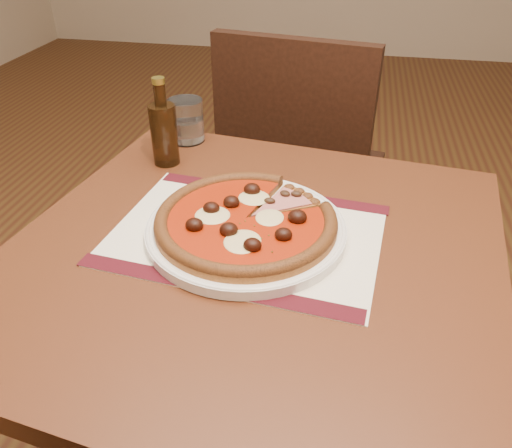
% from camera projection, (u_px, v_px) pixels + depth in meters
% --- Properties ---
extents(table, '(0.90, 0.90, 0.75)m').
position_uv_depth(table, '(254.00, 291.00, 0.89)').
color(table, '#602E16').
rests_on(table, ground).
extents(chair_far, '(0.51, 0.51, 0.94)m').
position_uv_depth(chair_far, '(300.00, 164.00, 1.55)').
color(chair_far, black).
rests_on(chair_far, ground).
extents(placemat, '(0.48, 0.37, 0.00)m').
position_uv_depth(placemat, '(246.00, 234.00, 0.86)').
color(placemat, white).
rests_on(placemat, table).
extents(plate, '(0.34, 0.34, 0.02)m').
position_uv_depth(plate, '(246.00, 229.00, 0.85)').
color(plate, white).
rests_on(plate, placemat).
extents(pizza, '(0.31, 0.31, 0.04)m').
position_uv_depth(pizza, '(246.00, 219.00, 0.84)').
color(pizza, '#AF682A').
rests_on(pizza, plate).
extents(ham_slice, '(0.11, 0.13, 0.02)m').
position_uv_depth(ham_slice, '(289.00, 203.00, 0.89)').
color(ham_slice, '#AF682A').
rests_on(ham_slice, plate).
extents(water_glass, '(0.09, 0.09, 0.10)m').
position_uv_depth(water_glass, '(186.00, 121.00, 1.15)').
color(water_glass, white).
rests_on(water_glass, table).
extents(bottle, '(0.06, 0.06, 0.19)m').
position_uv_depth(bottle, '(164.00, 131.00, 1.04)').
color(bottle, '#321E0C').
rests_on(bottle, table).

